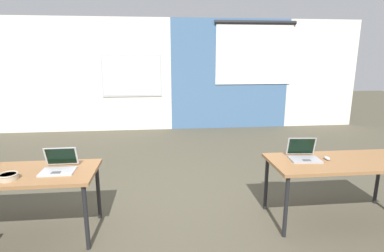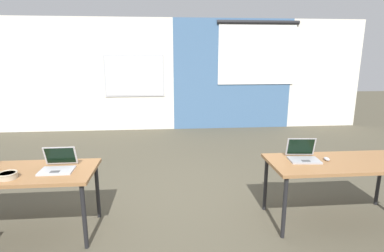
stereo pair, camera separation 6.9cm
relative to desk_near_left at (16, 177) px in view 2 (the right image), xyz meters
name	(u,v)px [view 2 (the right image)]	position (x,y,z in m)	size (l,w,h in m)	color
ground_plane	(182,201)	(1.75, 0.60, -0.66)	(24.00, 24.00, 0.00)	#4C4738
back_wall_assembly	(174,75)	(1.80, 4.80, 0.75)	(10.00, 0.27, 2.80)	silver
desk_near_left	(16,177)	(0.00, 0.00, 0.00)	(1.60, 0.70, 0.72)	olive
desk_near_right	(340,166)	(3.50, 0.00, 0.00)	(1.60, 0.70, 0.72)	olive
laptop_near_right_inner	(303,155)	(3.11, 0.10, 0.11)	(0.36, 0.32, 0.23)	#9E9EA3
mouse_near_right_inner	(327,159)	(3.36, 0.04, 0.08)	(0.07, 0.11, 0.03)	#B2B2B7
laptop_near_left_inner	(58,165)	(0.43, 0.01, 0.11)	(0.33, 0.31, 0.23)	#B7B7BC
snack_bowl	(8,175)	(0.02, -0.18, 0.10)	(0.18, 0.18, 0.06)	tan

